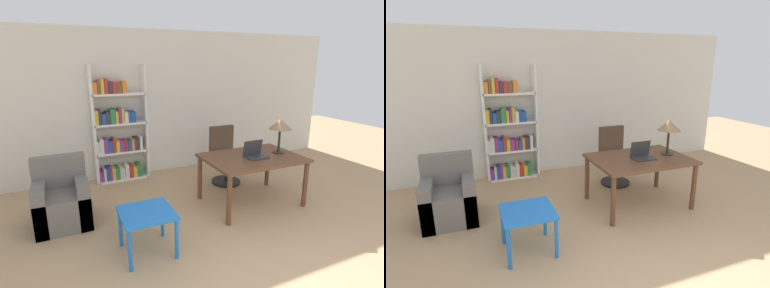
# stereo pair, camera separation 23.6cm
# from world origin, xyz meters

# --- Properties ---
(wall_back) EXTENTS (8.00, 0.06, 2.70)m
(wall_back) POSITION_xyz_m (0.00, 4.53, 1.35)
(wall_back) COLOR silver
(wall_back) RESTS_ON ground_plane
(desk) EXTENTS (1.44, 1.01, 0.75)m
(desk) POSITION_xyz_m (0.84, 2.55, 0.66)
(desk) COLOR brown
(desk) RESTS_ON ground_plane
(laptop) EXTENTS (0.33, 0.23, 0.25)m
(laptop) POSITION_xyz_m (0.87, 2.52, 0.80)
(laptop) COLOR #2D2D33
(laptop) RESTS_ON desk
(table_lamp) EXTENTS (0.35, 0.35, 0.53)m
(table_lamp) POSITION_xyz_m (1.34, 2.55, 1.19)
(table_lamp) COLOR #2D2319
(table_lamp) RESTS_ON desk
(office_chair) EXTENTS (0.52, 0.52, 1.02)m
(office_chair) POSITION_xyz_m (0.90, 3.46, 0.47)
(office_chair) COLOR black
(office_chair) RESTS_ON ground_plane
(side_table_blue) EXTENTS (0.59, 0.57, 0.52)m
(side_table_blue) POSITION_xyz_m (-0.98, 1.96, 0.44)
(side_table_blue) COLOR blue
(side_table_blue) RESTS_ON ground_plane
(armchair) EXTENTS (0.68, 0.68, 0.90)m
(armchair) POSITION_xyz_m (-1.83, 3.06, 0.31)
(armchair) COLOR #66605B
(armchair) RESTS_ON ground_plane
(bookshelf) EXTENTS (0.95, 0.28, 2.09)m
(bookshelf) POSITION_xyz_m (-0.82, 4.34, 0.89)
(bookshelf) COLOR white
(bookshelf) RESTS_ON ground_plane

